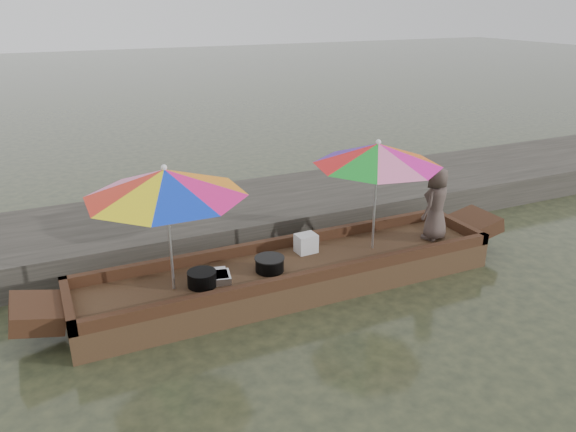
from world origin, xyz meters
name	(u,v)px	position (x,y,z in m)	size (l,w,h in m)	color
water	(291,288)	(0.00, 0.00, 0.00)	(80.00, 80.00, 0.00)	#262C1E
dock	(235,217)	(0.00, 2.20, 0.25)	(22.00, 2.20, 0.50)	#2D2B26
boat_hull	(291,276)	(0.00, 0.00, 0.17)	(5.65, 1.20, 0.35)	#3B2918
cooking_pot	(202,279)	(-1.23, -0.07, 0.44)	(0.36, 0.36, 0.19)	black
tray_crayfish	(212,278)	(-1.09, -0.02, 0.39)	(0.44, 0.31, 0.09)	silver
tray_scallop	(209,275)	(-1.09, 0.10, 0.38)	(0.44, 0.31, 0.06)	silver
charcoal_grill	(270,265)	(-0.33, -0.05, 0.44)	(0.36, 0.36, 0.17)	black
supply_bag	(306,243)	(0.35, 0.27, 0.48)	(0.28, 0.22, 0.26)	silver
vendor	(436,203)	(2.26, -0.08, 0.89)	(0.53, 0.34, 1.08)	#4B3D38
umbrella_bow	(169,229)	(-1.57, 0.00, 1.12)	(1.87, 1.87, 1.55)	#5514A5
umbrella_stern	(375,196)	(1.26, 0.00, 1.12)	(1.73, 1.73, 1.55)	yellow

